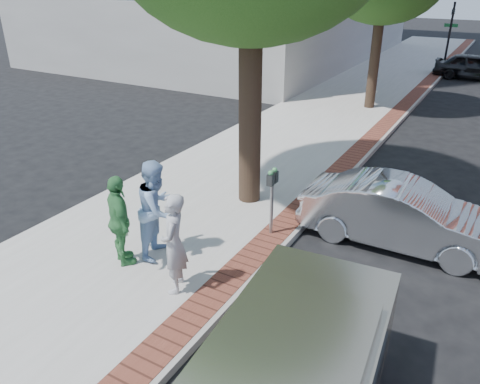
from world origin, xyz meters
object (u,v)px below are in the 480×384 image
Objects in this scene: parking_meter at (272,188)px; person_officer at (157,209)px; bg_car at (474,67)px; person_gray at (174,244)px; sedan_silver at (402,215)px; person_green at (120,221)px.

person_officer is (-1.55, -1.76, -0.09)m from parking_meter.
person_officer is 0.49× the size of bg_car.
bg_car is (1.89, 20.40, -0.53)m from parking_meter.
person_officer reaches higher than person_gray.
person_officer is at bearing -155.02° from person_gray.
person_officer is at bearing 125.84° from sedan_silver.
person_gray reaches higher than person_green.
sedan_silver is (3.95, 2.96, -0.44)m from person_officer.
parking_meter is 2.61m from person_gray.
parking_meter is 0.82× the size of person_gray.
sedan_silver is at bearing -66.43° from person_officer.
person_gray is at bearing 172.69° from bg_car.
person_green reaches higher than bg_car.
person_gray is 0.44× the size of sedan_silver.
person_green is (-1.36, 0.16, -0.02)m from person_gray.
parking_meter is 3.07m from person_green.
person_gray is (-0.58, -2.54, -0.15)m from parking_meter.
parking_meter is 2.35m from person_officer.
person_gray is 4.79m from sedan_silver.
person_green is 23.11m from bg_car.
sedan_silver is at bearing 114.98° from person_gray.
person_gray is at bearing 140.50° from sedan_silver.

